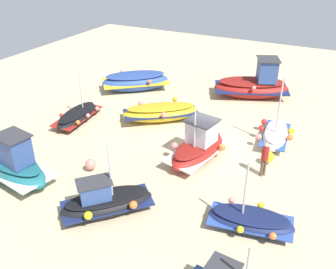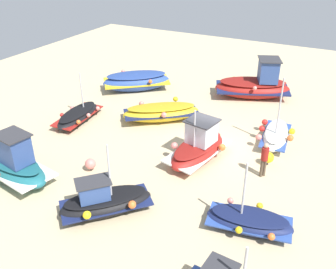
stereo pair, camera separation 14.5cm
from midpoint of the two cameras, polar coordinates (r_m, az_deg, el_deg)
name	(u,v)px [view 1 (the left image)]	position (r m, az deg, el deg)	size (l,w,h in m)	color
ground_plane	(215,147)	(19.68, 7.01, -1.86)	(44.32, 44.32, 0.00)	#C6B289
fishing_boat_0	(250,221)	(14.64, 12.15, -12.70)	(1.84, 3.40, 2.90)	navy
fishing_boat_1	(199,147)	(18.22, 4.49, -1.89)	(4.14, 2.42, 2.83)	maroon
fishing_boat_2	(161,112)	(22.13, -1.31, 3.41)	(4.21, 4.71, 1.06)	gold
fishing_boat_3	(254,85)	(25.94, 12.74, 7.34)	(3.86, 5.41, 2.73)	maroon
fishing_boat_4	(275,135)	(20.64, 15.83, 0.00)	(3.48, 1.97, 3.72)	white
fishing_boat_5	(136,81)	(26.60, -5.13, 8.08)	(4.40, 4.78, 1.34)	#2D4C9E
fishing_boat_6	(106,202)	(15.14, -9.74, -10.04)	(3.64, 3.51, 3.07)	black
fishing_boat_7	(8,163)	(18.38, -23.37, -4.00)	(2.69, 5.44, 3.79)	#1E6670
fishing_boat_8	(77,116)	(22.64, -13.81, 2.77)	(3.78, 1.87, 2.80)	black
person_walking	(265,157)	(17.33, 14.29, -3.35)	(0.32, 0.32, 1.71)	brown
mooring_buoy_0	(91,164)	(17.82, -11.93, -4.45)	(0.51, 0.51, 0.62)	#3F3F42
mooring_buoy_1	(268,157)	(18.50, 14.82, -3.33)	(0.53, 0.53, 0.68)	#3F3F42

